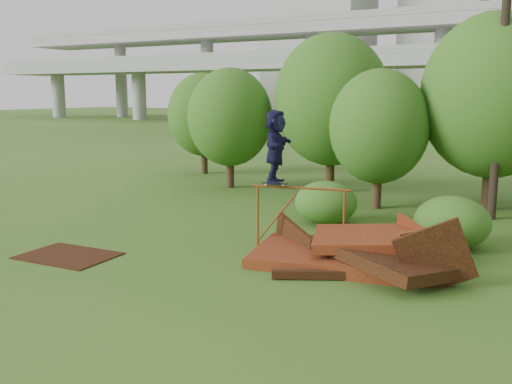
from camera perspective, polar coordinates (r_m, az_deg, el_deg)
The scene contains 16 objects.
ground at distance 13.41m, azimuth -1.15°, elevation -8.33°, with size 240.00×240.00×0.00m, color #2D5116.
scrap_pile at distance 14.06m, azimuth 9.60°, elevation -6.13°, with size 5.55×3.32×1.84m.
grind_rail at distance 15.05m, azimuth 4.42°, elevation -1.34°, with size 2.60×0.57×1.77m.
skateboard at distance 15.13m, azimuth 1.93°, elevation 0.87°, with size 0.70×0.31×0.07m.
skater at distance 15.00m, azimuth 1.95°, elevation 4.57°, with size 1.79×0.57×1.93m, color #161736.
flat_plate at distance 15.69m, azimuth -18.27°, elevation -6.06°, with size 2.39×1.70×0.03m, color black.
tree_0 at distance 25.33m, azimuth -2.63°, elevation 7.47°, with size 3.75×3.75×5.30m.
tree_1 at distance 24.26m, azimuth 7.57°, elevation 9.11°, with size 4.79×4.79×6.66m.
tree_2 at distance 21.10m, azimuth 12.20°, elevation 6.39°, with size 3.59×3.59×5.06m.
tree_3 at distance 21.87m, azimuth 22.70°, elevation 8.86°, with size 5.04×5.04×7.00m.
tree_6 at distance 29.96m, azimuth -5.26°, elevation 7.70°, with size 3.75×3.75×5.24m.
shrub_left at distance 18.52m, azimuth 7.00°, elevation -1.05°, with size 2.03×1.87×1.40m, color #1E4913.
shrub_right at distance 16.37m, azimuth 19.01°, elevation -2.89°, with size 2.05×1.88×1.45m, color #1E4913.
utility_pole at distance 20.40m, azimuth 23.47°, elevation 12.67°, with size 1.40×0.28×10.79m.
building_left at distance 115.70m, azimuth 6.43°, elevation 16.42°, with size 18.00×16.00×35.00m, color #9E9E99.
building_right at distance 115.63m, azimuth 18.24°, elevation 14.26°, with size 14.00×14.00×28.00m, color #9E9E99.
Camera 1 is at (6.39, -11.02, 4.19)m, focal length 40.00 mm.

